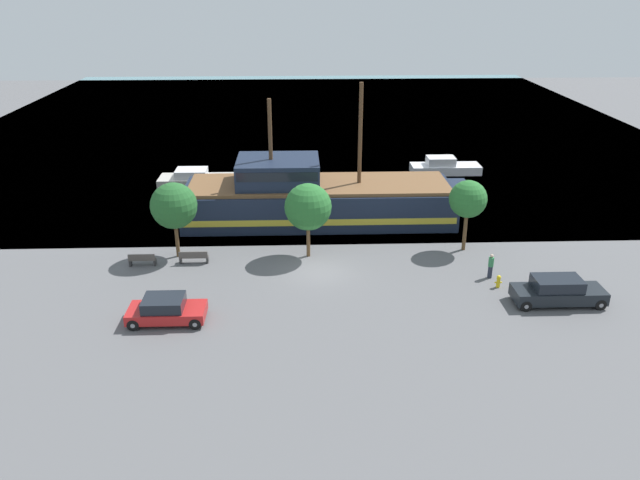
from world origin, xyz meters
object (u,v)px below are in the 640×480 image
(bench_promenade_east, at_px, (194,257))
(pedestrian_walking_near, at_px, (491,266))
(moored_boat_outer, at_px, (197,181))
(bench_promenade_west, at_px, (142,260))
(moored_boat_dockside, at_px, (444,167))
(parked_car_curb_mid, at_px, (166,310))
(fire_hydrant, at_px, (498,281))
(pirate_ship, at_px, (316,198))
(parked_car_curb_front, at_px, (558,291))

(bench_promenade_east, xyz_separation_m, pedestrian_walking_near, (18.17, -2.70, 0.33))
(moored_boat_outer, relative_size, bench_promenade_west, 3.92)
(moored_boat_dockside, xyz_separation_m, bench_promenade_east, (-20.26, -19.26, -0.13))
(parked_car_curb_mid, height_order, bench_promenade_east, parked_car_curb_mid)
(fire_hydrant, bearing_deg, pedestrian_walking_near, 95.55)
(parked_car_curb_mid, height_order, bench_promenade_west, parked_car_curb_mid)
(pirate_ship, relative_size, fire_hydrant, 27.41)
(moored_boat_dockside, relative_size, bench_promenade_west, 3.83)
(moored_boat_dockside, xyz_separation_m, pedestrian_walking_near, (-2.08, -21.97, 0.20))
(bench_promenade_east, xyz_separation_m, bench_promenade_west, (-3.17, -0.28, -0.01))
(parked_car_curb_front, bearing_deg, bench_promenade_west, 166.54)
(parked_car_curb_mid, bearing_deg, parked_car_curb_front, 3.17)
(moored_boat_dockside, distance_m, bench_promenade_west, 30.51)
(pirate_ship, bearing_deg, fire_hydrant, -47.65)
(moored_boat_dockside, distance_m, moored_boat_outer, 22.60)
(moored_boat_outer, height_order, pedestrian_walking_near, moored_boat_outer)
(parked_car_curb_front, distance_m, bench_promenade_west, 24.80)
(moored_boat_outer, bearing_deg, parked_car_curb_mid, -85.79)
(pirate_ship, xyz_separation_m, parked_car_curb_front, (13.01, -13.43, -1.01))
(moored_boat_outer, bearing_deg, pedestrian_walking_near, -41.80)
(moored_boat_outer, distance_m, bench_promenade_west, 15.66)
(moored_boat_dockside, xyz_separation_m, bench_promenade_west, (-23.43, -19.54, -0.14))
(pirate_ship, bearing_deg, parked_car_curb_front, -45.92)
(moored_boat_outer, relative_size, fire_hydrant, 8.50)
(pirate_ship, height_order, fire_hydrant, pirate_ship)
(pirate_ship, distance_m, parked_car_curb_front, 18.72)
(pirate_ship, xyz_separation_m, fire_hydrant, (10.35, -11.36, -1.35))
(moored_boat_outer, distance_m, parked_car_curb_mid, 22.63)
(pedestrian_walking_near, bearing_deg, pirate_ship, 135.42)
(moored_boat_outer, xyz_separation_m, bench_promenade_west, (-1.17, -15.62, -0.25))
(fire_hydrant, bearing_deg, parked_car_curb_mid, -170.10)
(pirate_ship, height_order, parked_car_curb_mid, pirate_ship)
(pirate_ship, bearing_deg, pedestrian_walking_near, -44.58)
(fire_hydrant, relative_size, bench_promenade_west, 0.46)
(bench_promenade_east, height_order, bench_promenade_west, same)
(parked_car_curb_mid, bearing_deg, fire_hydrant, 9.90)
(fire_hydrant, height_order, bench_promenade_west, bench_promenade_west)
(pirate_ship, distance_m, moored_boat_dockside, 17.15)
(moored_boat_dockside, relative_size, moored_boat_outer, 0.98)
(bench_promenade_east, relative_size, pedestrian_walking_near, 1.18)
(bench_promenade_east, bearing_deg, parked_car_curb_mid, -92.68)
(parked_car_curb_mid, relative_size, pedestrian_walking_near, 2.62)
(moored_boat_dockside, bearing_deg, bench_promenade_east, -136.44)
(bench_promenade_east, distance_m, pedestrian_walking_near, 18.38)
(bench_promenade_east, bearing_deg, bench_promenade_west, -174.94)
(bench_promenade_west, bearing_deg, fire_hydrant, -9.78)
(parked_car_curb_mid, xyz_separation_m, pedestrian_walking_near, (18.51, 4.53, 0.09))
(moored_boat_outer, relative_size, bench_promenade_east, 3.58)
(moored_boat_outer, distance_m, pedestrian_walking_near, 27.06)
(moored_boat_dockside, relative_size, parked_car_curb_front, 1.27)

